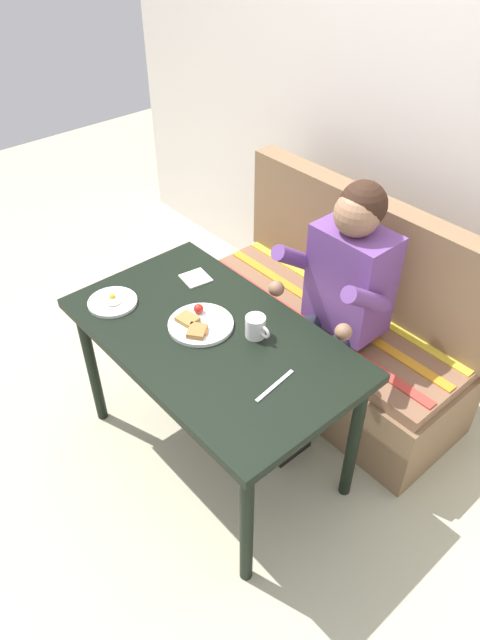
{
  "coord_description": "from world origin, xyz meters",
  "views": [
    {
      "loc": [
        1.36,
        -1.04,
        2.21
      ],
      "look_at": [
        0.0,
        0.15,
        0.72
      ],
      "focal_mm": 32.44,
      "sensor_mm": 36.0,
      "label": 1
    }
  ],
  "objects_px": {
    "couch": "(332,329)",
    "knife": "(275,386)",
    "table": "(212,350)",
    "napkin": "(196,278)",
    "plate_breakfast": "(200,324)",
    "coffee_mug": "(256,326)",
    "plate_eggs": "(113,302)",
    "person": "(339,289)"
  },
  "relations": [
    {
      "from": "table",
      "to": "knife",
      "type": "bearing_deg",
      "value": -1.04
    },
    {
      "from": "table",
      "to": "knife",
      "type": "relative_size",
      "value": 6.0
    },
    {
      "from": "couch",
      "to": "knife",
      "type": "height_order",
      "value": "couch"
    },
    {
      "from": "couch",
      "to": "knife",
      "type": "relative_size",
      "value": 7.2
    },
    {
      "from": "table",
      "to": "person",
      "type": "bearing_deg",
      "value": 76.49
    },
    {
      "from": "table",
      "to": "napkin",
      "type": "xyz_separation_m",
      "value": [
        -0.34,
        0.18,
        0.09
      ]
    },
    {
      "from": "couch",
      "to": "knife",
      "type": "bearing_deg",
      "value": -64.56
    },
    {
      "from": "person",
      "to": "napkin",
      "type": "height_order",
      "value": "person"
    },
    {
      "from": "plate_breakfast",
      "to": "napkin",
      "type": "relative_size",
      "value": 2.26
    },
    {
      "from": "couch",
      "to": "napkin",
      "type": "relative_size",
      "value": 12.43
    },
    {
      "from": "table",
      "to": "knife",
      "type": "distance_m",
      "value": 0.38
    },
    {
      "from": "couch",
      "to": "plate_breakfast",
      "type": "height_order",
      "value": "couch"
    },
    {
      "from": "couch",
      "to": "plate_breakfast",
      "type": "relative_size",
      "value": 5.51
    },
    {
      "from": "plate_breakfast",
      "to": "plate_eggs",
      "type": "bearing_deg",
      "value": -152.78
    },
    {
      "from": "knife",
      "to": "couch",
      "type": "bearing_deg",
      "value": 108.37
    },
    {
      "from": "coffee_mug",
      "to": "napkin",
      "type": "xyz_separation_m",
      "value": [
        -0.46,
        0.06,
        -0.04
      ]
    },
    {
      "from": "couch",
      "to": "person",
      "type": "height_order",
      "value": "person"
    },
    {
      "from": "coffee_mug",
      "to": "knife",
      "type": "relative_size",
      "value": 0.59
    },
    {
      "from": "couch",
      "to": "napkin",
      "type": "xyz_separation_m",
      "value": [
        -0.34,
        -0.58,
        0.4
      ]
    },
    {
      "from": "napkin",
      "to": "plate_breakfast",
      "type": "bearing_deg",
      "value": -34.71
    },
    {
      "from": "couch",
      "to": "person",
      "type": "xyz_separation_m",
      "value": [
        0.14,
        -0.17,
        0.41
      ]
    },
    {
      "from": "couch",
      "to": "napkin",
      "type": "height_order",
      "value": "couch"
    },
    {
      "from": "napkin",
      "to": "knife",
      "type": "xyz_separation_m",
      "value": [
        0.7,
        -0.19,
        -0.0
      ]
    },
    {
      "from": "person",
      "to": "coffee_mug",
      "type": "bearing_deg",
      "value": -92.53
    },
    {
      "from": "couch",
      "to": "napkin",
      "type": "bearing_deg",
      "value": -120.0
    },
    {
      "from": "table",
      "to": "couch",
      "type": "xyz_separation_m",
      "value": [
        0.0,
        0.76,
        -0.32
      ]
    },
    {
      "from": "couch",
      "to": "plate_eggs",
      "type": "distance_m",
      "value": 1.12
    },
    {
      "from": "person",
      "to": "napkin",
      "type": "relative_size",
      "value": 10.47
    },
    {
      "from": "couch",
      "to": "coffee_mug",
      "type": "distance_m",
      "value": 0.79
    },
    {
      "from": "plate_breakfast",
      "to": "plate_eggs",
      "type": "distance_m",
      "value": 0.4
    },
    {
      "from": "plate_breakfast",
      "to": "couch",
      "type": "bearing_deg",
      "value": 85.09
    },
    {
      "from": "table",
      "to": "coffee_mug",
      "type": "height_order",
      "value": "coffee_mug"
    },
    {
      "from": "plate_breakfast",
      "to": "napkin",
      "type": "bearing_deg",
      "value": 145.29
    },
    {
      "from": "plate_eggs",
      "to": "coffee_mug",
      "type": "height_order",
      "value": "coffee_mug"
    },
    {
      "from": "plate_breakfast",
      "to": "knife",
      "type": "relative_size",
      "value": 1.31
    },
    {
      "from": "plate_breakfast",
      "to": "person",
      "type": "bearing_deg",
      "value": 70.71
    },
    {
      "from": "table",
      "to": "couch",
      "type": "bearing_deg",
      "value": 90.0
    },
    {
      "from": "plate_eggs",
      "to": "person",
      "type": "bearing_deg",
      "value": 54.02
    },
    {
      "from": "couch",
      "to": "knife",
      "type": "xyz_separation_m",
      "value": [
        0.37,
        -0.77,
        0.4
      ]
    },
    {
      "from": "table",
      "to": "napkin",
      "type": "bearing_deg",
      "value": 151.38
    },
    {
      "from": "couch",
      "to": "plate_breakfast",
      "type": "bearing_deg",
      "value": -94.91
    },
    {
      "from": "person",
      "to": "plate_breakfast",
      "type": "distance_m",
      "value": 0.63
    }
  ]
}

